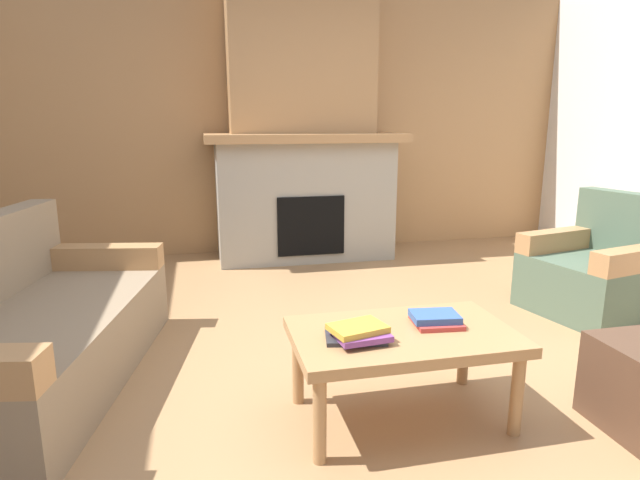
{
  "coord_description": "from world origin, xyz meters",
  "views": [
    {
      "loc": [
        -0.99,
        -2.54,
        1.36
      ],
      "look_at": [
        -0.27,
        0.68,
        0.6
      ],
      "focal_mm": 29.63,
      "sensor_mm": 36.0,
      "label": 1
    }
  ],
  "objects": [
    {
      "name": "ground",
      "position": [
        0.0,
        0.0,
        0.0
      ],
      "size": [
        9.0,
        9.0,
        0.0
      ],
      "primitive_type": "plane",
      "color": "#9E754C"
    },
    {
      "name": "coffee_table",
      "position": [
        -0.14,
        -0.46,
        0.38
      ],
      "size": [
        1.0,
        0.6,
        0.43
      ],
      "color": "#A87A4C",
      "rests_on": "ground"
    },
    {
      "name": "book_stack_near_edge",
      "position": [
        -0.37,
        -0.51,
        0.46
      ],
      "size": [
        0.29,
        0.26,
        0.07
      ],
      "color": "#2D2D33",
      "rests_on": "coffee_table"
    },
    {
      "name": "armchair",
      "position": [
        1.74,
        0.55,
        0.29
      ],
      "size": [
        0.91,
        0.91,
        0.85
      ],
      "color": "#4C604C",
      "rests_on": "ground"
    },
    {
      "name": "fireplace",
      "position": [
        0.0,
        2.62,
        1.16
      ],
      "size": [
        1.9,
        0.82,
        2.7
      ],
      "color": "gray",
      "rests_on": "ground"
    },
    {
      "name": "book_stack_center",
      "position": [
        0.04,
        -0.42,
        0.46
      ],
      "size": [
        0.24,
        0.22,
        0.05
      ],
      "color": "#B23833",
      "rests_on": "coffee_table"
    },
    {
      "name": "couch",
      "position": [
        -1.9,
        0.27,
        0.29
      ],
      "size": [
        1.15,
        1.92,
        0.85
      ],
      "color": "#847056",
      "rests_on": "ground"
    },
    {
      "name": "wall_back_wood_panel",
      "position": [
        0.0,
        3.0,
        1.35
      ],
      "size": [
        6.0,
        0.12,
        2.7
      ],
      "primitive_type": "cube",
      "color": "#A87A4C",
      "rests_on": "ground"
    }
  ]
}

